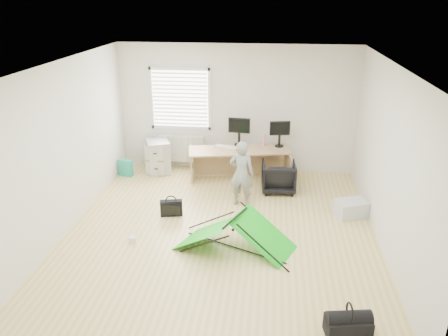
# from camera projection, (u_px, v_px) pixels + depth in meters

# --- Properties ---
(ground) EXTENTS (5.50, 5.50, 0.00)m
(ground) POSITION_uv_depth(u_px,v_px,m) (221.00, 230.00, 7.20)
(ground) COLOR #D7BE72
(ground) RESTS_ON ground
(back_wall) EXTENTS (5.00, 0.02, 2.70)m
(back_wall) POSITION_uv_depth(u_px,v_px,m) (237.00, 109.00, 9.23)
(back_wall) COLOR silver
(back_wall) RESTS_ON ground
(window) EXTENTS (1.20, 0.06, 1.20)m
(window) POSITION_uv_depth(u_px,v_px,m) (180.00, 99.00, 9.24)
(window) COLOR silver
(window) RESTS_ON back_wall
(radiator) EXTENTS (1.00, 0.12, 0.60)m
(radiator) POSITION_uv_depth(u_px,v_px,m) (182.00, 148.00, 9.62)
(radiator) COLOR silver
(radiator) RESTS_ON back_wall
(desk) EXTENTS (2.11, 1.03, 0.69)m
(desk) POSITION_uv_depth(u_px,v_px,m) (239.00, 165.00, 8.97)
(desk) COLOR tan
(desk) RESTS_ON ground
(filing_cabinet) EXTENTS (0.65, 0.73, 0.71)m
(filing_cabinet) POSITION_uv_depth(u_px,v_px,m) (158.00, 156.00, 9.45)
(filing_cabinet) COLOR #ADAEB2
(filing_cabinet) RESTS_ON ground
(monitor_left) EXTENTS (0.45, 0.14, 0.43)m
(monitor_left) POSITION_uv_depth(u_px,v_px,m) (239.00, 135.00, 9.01)
(monitor_left) COLOR black
(monitor_left) RESTS_ON desk
(monitor_right) EXTENTS (0.43, 0.17, 0.40)m
(monitor_right) POSITION_uv_depth(u_px,v_px,m) (279.00, 137.00, 8.93)
(monitor_right) COLOR black
(monitor_right) RESTS_ON desk
(keyboard) EXTENTS (0.52, 0.34, 0.02)m
(keyboard) POSITION_uv_depth(u_px,v_px,m) (226.00, 147.00, 8.93)
(keyboard) COLOR beige
(keyboard) RESTS_ON desk
(thermos) EXTENTS (0.09, 0.09, 0.25)m
(thermos) POSITION_uv_depth(u_px,v_px,m) (264.00, 140.00, 9.00)
(thermos) COLOR #D27685
(thermos) RESTS_ON desk
(office_chair) EXTENTS (0.68, 0.70, 0.59)m
(office_chair) POSITION_uv_depth(u_px,v_px,m) (278.00, 177.00, 8.53)
(office_chair) COLOR black
(office_chair) RESTS_ON ground
(person) EXTENTS (0.50, 0.37, 1.23)m
(person) POSITION_uv_depth(u_px,v_px,m) (242.00, 174.00, 7.85)
(person) COLOR gray
(person) RESTS_ON ground
(kite) EXTENTS (1.87, 1.38, 0.53)m
(kite) POSITION_uv_depth(u_px,v_px,m) (235.00, 233.00, 6.60)
(kite) COLOR #11BC17
(kite) RESTS_ON ground
(storage_crate) EXTENTS (0.62, 0.53, 0.29)m
(storage_crate) POSITION_uv_depth(u_px,v_px,m) (351.00, 209.00, 7.61)
(storage_crate) COLOR silver
(storage_crate) RESTS_ON ground
(tote_bag) EXTENTS (0.32, 0.22, 0.35)m
(tote_bag) POSITION_uv_depth(u_px,v_px,m) (126.00, 168.00, 9.28)
(tote_bag) COLOR teal
(tote_bag) RESTS_ON ground
(laptop_bag) EXTENTS (0.40, 0.19, 0.29)m
(laptop_bag) POSITION_uv_depth(u_px,v_px,m) (171.00, 208.00, 7.63)
(laptop_bag) COLOR black
(laptop_bag) RESTS_ON ground
(white_box) EXTENTS (0.11, 0.11, 0.10)m
(white_box) POSITION_uv_depth(u_px,v_px,m) (133.00, 239.00, 6.84)
(white_box) COLOR silver
(white_box) RESTS_ON ground
(duffel_bag) EXTENTS (0.55, 0.34, 0.22)m
(duffel_bag) POSITION_uv_depth(u_px,v_px,m) (348.00, 326.00, 4.98)
(duffel_bag) COLOR black
(duffel_bag) RESTS_ON ground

